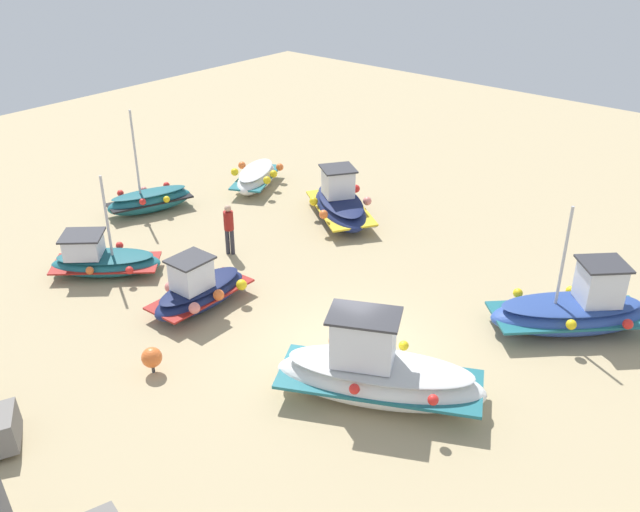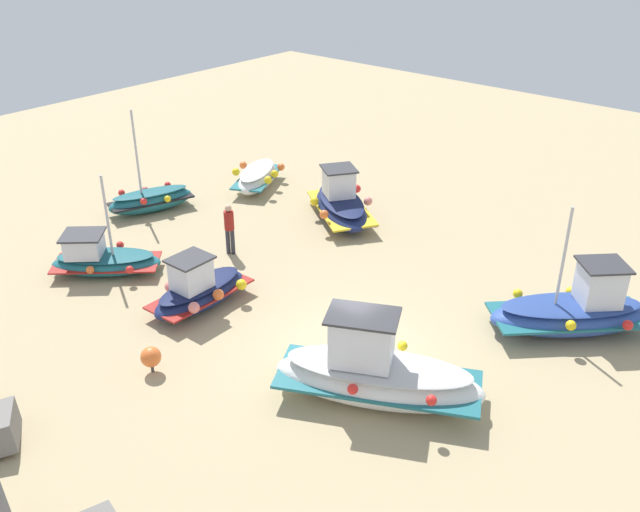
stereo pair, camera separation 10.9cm
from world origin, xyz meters
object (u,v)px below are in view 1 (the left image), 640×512
fishing_boat_4 (102,260)px  fishing_boat_5 (150,200)px  fishing_boat_2 (340,204)px  fishing_boat_3 (573,310)px  fishing_boat_1 (377,373)px  fishing_boat_7 (256,177)px  fishing_boat_6 (199,290)px  person_walking (229,226)px  mooring_buoy_0 (152,358)px

fishing_boat_4 → fishing_boat_5: size_ratio=0.85×
fishing_boat_2 → fishing_boat_3: size_ratio=0.96×
fishing_boat_1 → fishing_boat_3: 6.21m
fishing_boat_1 → fishing_boat_7: (11.50, -7.59, -0.26)m
fishing_boat_3 → fishing_boat_7: bearing=127.7°
fishing_boat_5 → fishing_boat_7: fishing_boat_5 is taller
fishing_boat_4 → fishing_boat_7: (1.43, -8.16, -0.02)m
fishing_boat_1 → fishing_boat_2: 10.23m
fishing_boat_5 → fishing_boat_7: bearing=1.9°
fishing_boat_4 → fishing_boat_5: bearing=-97.8°
fishing_boat_6 → fishing_boat_7: (5.23, -7.53, -0.09)m
fishing_boat_1 → fishing_boat_4: bearing=-23.9°
fishing_boat_5 → fishing_boat_6: bearing=-97.7°
fishing_boat_1 → fishing_boat_5: fishing_boat_5 is taller
fishing_boat_2 → fishing_boat_3: (-9.35, 1.63, 0.02)m
fishing_boat_4 → person_walking: 4.06m
fishing_boat_1 → fishing_boat_6: bearing=-27.7°
fishing_boat_2 → fishing_boat_5: 7.04m
fishing_boat_5 → mooring_buoy_0: size_ratio=5.58×
fishing_boat_3 → fishing_boat_6: 10.29m
fishing_boat_1 → mooring_buoy_0: size_ratio=7.26×
fishing_boat_7 → fishing_boat_2: bearing=60.6°
fishing_boat_4 → mooring_buoy_0: size_ratio=4.77×
fishing_boat_3 → fishing_boat_7: 13.91m
fishing_boat_6 → person_walking: (1.77, -2.84, 0.46)m
fishing_boat_5 → fishing_boat_2: bearing=-35.8°
fishing_boat_5 → fishing_boat_6: (-6.54, 3.29, 0.08)m
mooring_buoy_0 → fishing_boat_5: bearing=-37.2°
fishing_boat_4 → fishing_boat_5: 4.78m
fishing_boat_2 → fishing_boat_7: size_ratio=1.21×
fishing_boat_3 → fishing_boat_6: fishing_boat_3 is taller
fishing_boat_3 → mooring_buoy_0: (7.07, 8.53, -0.16)m
fishing_boat_4 → fishing_boat_6: fishing_boat_4 is taller
fishing_boat_2 → fishing_boat_4: (3.01, 7.98, -0.11)m
fishing_boat_3 → fishing_boat_4: 13.89m
fishing_boat_1 → fishing_boat_7: size_ratio=1.52×
fishing_boat_1 → fishing_boat_2: (7.06, -7.41, -0.13)m
fishing_boat_3 → fishing_boat_6: (8.55, 5.72, -0.07)m
fishing_boat_6 → person_walking: bearing=-149.3°
fishing_boat_3 → mooring_buoy_0: bearing=-174.5°
fishing_boat_3 → fishing_boat_5: 15.29m
fishing_boat_3 → person_walking: (10.32, 2.88, 0.39)m
fishing_boat_6 → person_walking: size_ratio=1.85×
fishing_boat_3 → person_walking: size_ratio=2.45×
fishing_boat_7 → fishing_boat_6: bearing=7.7°
fishing_boat_4 → fishing_boat_5: (2.74, -3.92, -0.02)m
fishing_boat_1 → fishing_boat_3: (-2.29, -5.77, -0.11)m
fishing_boat_4 → fishing_boat_7: fishing_boat_4 is taller
fishing_boat_4 → fishing_boat_6: (-3.80, -0.63, 0.06)m
mooring_buoy_0 → fishing_boat_4: bearing=-22.4°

